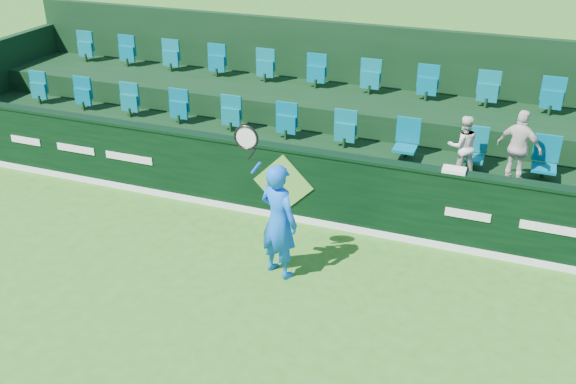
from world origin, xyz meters
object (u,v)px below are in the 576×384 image
at_px(spectator_middle, 519,148).
at_px(tennis_player, 278,220).
at_px(spectator_left, 463,146).
at_px(towel, 454,170).

bearing_deg(spectator_middle, tennis_player, 60.68).
height_order(tennis_player, spectator_middle, tennis_player).
distance_m(spectator_left, towel, 1.12).
relative_size(tennis_player, spectator_middle, 1.92).
relative_size(tennis_player, spectator_left, 2.29).
distance_m(tennis_player, towel, 2.86).
distance_m(tennis_player, spectator_left, 3.63).
bearing_deg(spectator_middle, spectator_left, 19.08).
height_order(spectator_left, spectator_middle, spectator_middle).
bearing_deg(spectator_left, spectator_middle, 156.21).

